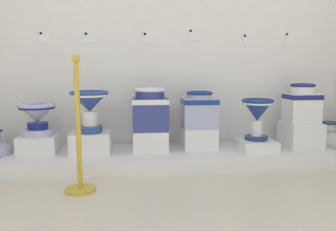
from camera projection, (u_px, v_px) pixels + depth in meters
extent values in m
cube|color=white|center=(170.00, 21.00, 3.66)|extent=(4.11, 0.06, 2.97)
cube|color=white|center=(175.00, 157.00, 3.41)|extent=(3.30, 0.79, 0.13)
cube|color=white|center=(39.00, 144.00, 3.30)|extent=(0.37, 0.29, 0.18)
cylinder|color=#B6BAE4|center=(38.00, 132.00, 3.28)|extent=(0.31, 0.31, 0.07)
cylinder|color=navy|center=(38.00, 126.00, 3.27)|extent=(0.20, 0.20, 0.06)
cone|color=#B6BAE4|center=(37.00, 114.00, 3.25)|extent=(0.35, 0.35, 0.17)
cylinder|color=navy|center=(37.00, 107.00, 3.25)|extent=(0.34, 0.34, 0.03)
torus|color=#B6BAE4|center=(37.00, 105.00, 3.24)|extent=(0.36, 0.36, 0.04)
cylinder|color=navy|center=(37.00, 106.00, 3.24)|extent=(0.24, 0.24, 0.01)
cube|color=white|center=(91.00, 143.00, 3.30)|extent=(0.39, 0.30, 0.21)
cylinder|color=#2A4489|center=(90.00, 129.00, 3.28)|extent=(0.24, 0.24, 0.07)
cylinder|color=white|center=(90.00, 119.00, 3.27)|extent=(0.15, 0.15, 0.14)
cone|color=#2A4489|center=(89.00, 102.00, 3.25)|extent=(0.37, 0.37, 0.18)
cylinder|color=white|center=(89.00, 95.00, 3.24)|extent=(0.36, 0.36, 0.03)
torus|color=#2A4489|center=(89.00, 93.00, 3.24)|extent=(0.38, 0.38, 0.04)
cylinder|color=white|center=(89.00, 93.00, 3.24)|extent=(0.26, 0.26, 0.01)
cube|color=white|center=(150.00, 140.00, 3.43)|extent=(0.35, 0.33, 0.21)
cube|color=navy|center=(150.00, 114.00, 3.39)|extent=(0.35, 0.33, 0.33)
cube|color=white|center=(150.00, 101.00, 3.38)|extent=(0.36, 0.34, 0.05)
cylinder|color=navy|center=(150.00, 94.00, 3.37)|extent=(0.30, 0.30, 0.08)
torus|color=white|center=(150.00, 90.00, 3.36)|extent=(0.32, 0.32, 0.04)
cube|color=white|center=(199.00, 138.00, 3.52)|extent=(0.35, 0.32, 0.22)
cube|color=#A0ACD0|center=(199.00, 113.00, 3.48)|extent=(0.35, 0.27, 0.31)
cube|color=navy|center=(199.00, 102.00, 3.47)|extent=(0.36, 0.28, 0.05)
cylinder|color=#A0ACD0|center=(200.00, 96.00, 3.46)|extent=(0.25, 0.25, 0.05)
torus|color=navy|center=(200.00, 93.00, 3.45)|extent=(0.28, 0.28, 0.04)
cube|color=white|center=(256.00, 144.00, 3.48)|extent=(0.36, 0.38, 0.10)
cylinder|color=navy|center=(256.00, 138.00, 3.47)|extent=(0.24, 0.24, 0.04)
cylinder|color=white|center=(257.00, 128.00, 3.46)|extent=(0.11, 0.11, 0.16)
cone|color=navy|center=(257.00, 111.00, 3.43)|extent=(0.31, 0.31, 0.21)
cylinder|color=white|center=(258.00, 103.00, 3.42)|extent=(0.30, 0.30, 0.03)
torus|color=navy|center=(258.00, 101.00, 3.42)|extent=(0.32, 0.32, 0.04)
cylinder|color=white|center=(258.00, 101.00, 3.42)|extent=(0.22, 0.22, 0.01)
cube|color=white|center=(300.00, 134.00, 3.60)|extent=(0.36, 0.40, 0.26)
cube|color=white|center=(302.00, 108.00, 3.56)|extent=(0.32, 0.27, 0.31)
cube|color=navy|center=(302.00, 97.00, 3.55)|extent=(0.33, 0.28, 0.05)
cylinder|color=white|center=(303.00, 89.00, 3.54)|extent=(0.23, 0.23, 0.09)
torus|color=navy|center=(303.00, 85.00, 3.53)|extent=(0.26, 0.26, 0.04)
cube|color=white|center=(45.00, 37.00, 3.51)|extent=(0.12, 0.01, 0.13)
cube|color=slate|center=(41.00, 33.00, 3.50)|extent=(0.02, 0.01, 0.02)
cube|color=white|center=(90.00, 37.00, 3.56)|extent=(0.14, 0.01, 0.12)
cube|color=#386BAD|center=(86.00, 34.00, 3.55)|extent=(0.02, 0.01, 0.02)
cube|color=white|center=(148.00, 38.00, 3.63)|extent=(0.12, 0.01, 0.12)
cube|color=#386BAD|center=(145.00, 34.00, 3.62)|extent=(0.02, 0.01, 0.02)
cube|color=white|center=(194.00, 34.00, 3.68)|extent=(0.13, 0.01, 0.13)
cube|color=#386BAD|center=(191.00, 31.00, 3.67)|extent=(0.02, 0.01, 0.02)
cube|color=white|center=(248.00, 40.00, 3.75)|extent=(0.12, 0.01, 0.14)
cube|color=#386BAD|center=(245.00, 36.00, 3.74)|extent=(0.02, 0.01, 0.02)
cube|color=white|center=(289.00, 38.00, 3.80)|extent=(0.09, 0.01, 0.15)
cube|color=#386BAD|center=(287.00, 34.00, 3.79)|extent=(0.02, 0.01, 0.02)
cylinder|color=navy|center=(327.00, 154.00, 3.76)|extent=(0.14, 0.14, 0.03)
ellipsoid|color=white|center=(328.00, 141.00, 3.74)|extent=(0.29, 0.29, 0.26)
cylinder|color=white|center=(329.00, 126.00, 3.72)|extent=(0.13, 0.13, 0.08)
torus|color=navy|center=(329.00, 123.00, 3.72)|extent=(0.18, 0.18, 0.02)
cylinder|color=gold|center=(80.00, 189.00, 2.64)|extent=(0.24, 0.24, 0.02)
cylinder|color=gold|center=(78.00, 127.00, 2.57)|extent=(0.04, 0.04, 0.98)
sphere|color=gold|center=(76.00, 59.00, 2.50)|extent=(0.06, 0.06, 0.06)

